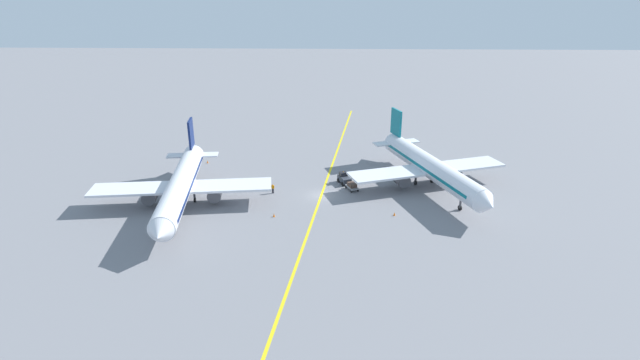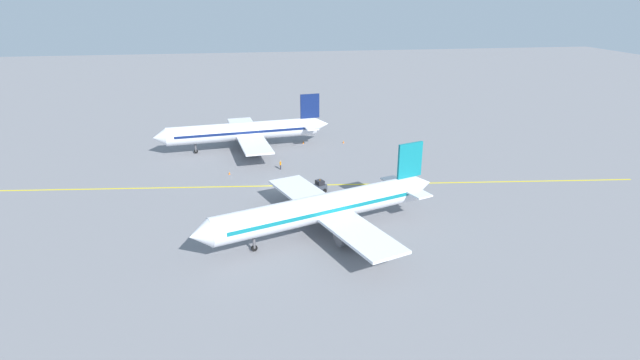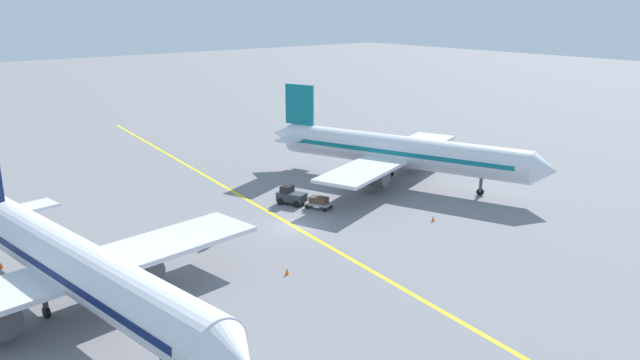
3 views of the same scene
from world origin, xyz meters
name	(u,v)px [view 2 (image 2 of 3)]	position (x,y,z in m)	size (l,w,h in m)	color
ground_plane	(280,186)	(0.00, 0.00, 0.00)	(400.00, 400.00, 0.00)	slate
apron_yellow_centreline	(280,186)	(0.00, 0.00, 0.00)	(0.40, 120.00, 0.01)	yellow
airplane_at_gate	(325,208)	(-18.43, -4.38, 3.71)	(28.13, 34.45, 10.60)	silver
airplane_adjacent_stand	(245,132)	(21.75, 5.10, 3.71)	(28.43, 35.52, 10.60)	silver
baggage_tug_dark	(317,187)	(-3.88, -5.64, 0.90)	(2.65, 3.35, 2.11)	#333842
baggage_cart_trailing	(300,192)	(-5.18, -2.61, 0.76)	(2.31, 2.94, 1.24)	gray
ground_crew_worker	(280,165)	(8.18, -0.74, 0.91)	(0.55, 0.33, 1.68)	#23232D
traffic_cone_near_nose	(235,215)	(-11.36, 7.40, 0.28)	(0.32, 0.32, 0.55)	orange
traffic_cone_mid_apron	(303,142)	(23.90, -6.95, 0.28)	(0.32, 0.32, 0.55)	orange
traffic_cone_by_wingtip	(344,142)	(22.88, -15.45, 0.28)	(0.32, 0.32, 0.55)	orange
traffic_cone_far_edge	(229,173)	(6.91, 8.39, 0.28)	(0.32, 0.32, 0.55)	orange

